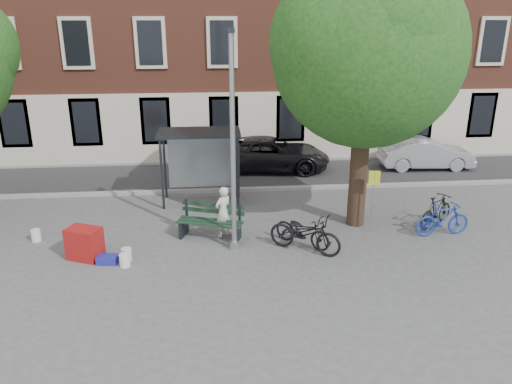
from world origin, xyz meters
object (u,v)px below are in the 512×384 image
Objects in this scene: bike_c at (305,233)px; painter at (223,212)px; car_dark at (271,154)px; bus_shelter at (211,149)px; bike_d at (436,211)px; lamppost at (233,156)px; notice_sign at (374,188)px; bike_b at (443,219)px; red_stand at (85,243)px; bench at (211,223)px; bike_a at (302,230)px; car_silver at (426,154)px.

painter is at bearing 92.88° from bike_c.
painter reaches higher than car_dark.
bus_shelter is 7.85m from bike_d.
car_dark is (1.97, 7.74, -2.07)m from lamppost.
lamppost is 3.52× the size of bike_d.
notice_sign is (-2.19, -0.21, 0.93)m from bike_d.
bike_b reaches higher than red_stand.
bench is 7.18m from bike_d.
bike_a is at bearing 121.69° from painter.
bike_a is 0.41m from bike_c.
bike_b is at bearing -28.03° from bus_shelter.
car_silver is 4.49× the size of red_stand.
bus_shelter is 5.02m from bike_a.
car_silver is at bearing -86.67° from car_dark.
bike_d is (6.50, 1.08, -2.26)m from lamppost.
bike_a is (2.28, -0.87, -0.32)m from painter.
car_silver is at bearing 53.41° from bench.
bike_d is at bearing 9.41° from lamppost.
red_stand is at bearing 149.27° from car_dark.
painter is 6.70m from bike_b.
lamppost reaches higher than bench.
notice_sign is (2.31, 0.80, 0.97)m from bike_a.
bike_c is 2.75m from notice_sign.
lamppost is 3.01m from bike_c.
bench is at bearing 128.21° from lamppost.
bike_c is at bearing -59.58° from bus_shelter.
car_silver is at bearing -55.55° from bike_d.
painter is 0.91× the size of bike_b.
lamppost is at bearing 133.95° from bike_a.
bike_b is at bearing -142.09° from car_dark.
bus_shelter is 0.71× the size of car_silver.
painter is 4.06m from red_stand.
notice_sign is at bearing -154.27° from car_dark.
car_silver reaches higher than bench.
bus_shelter is 5.91m from notice_sign.
bike_a is 0.36× the size of car_dark.
bus_shelter is at bearing -121.44° from painter.
lamppost is 2.94× the size of bench.
car_dark is at bearing 25.42° from bike_b.
bench is 11.45m from car_silver.
bike_a is 0.45× the size of car_silver.
bus_shelter is 1.79× the size of painter.
bike_c is at bearing -4.95° from bench.
painter is at bearing -172.36° from notice_sign.
bike_a is 2.63m from notice_sign.
car_dark reaches higher than red_stand.
lamppost is 2.22m from painter.
bike_a is 2.02× the size of red_stand.
notice_sign reaches higher than bench.
bus_shelter is at bearing 50.58° from red_stand.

